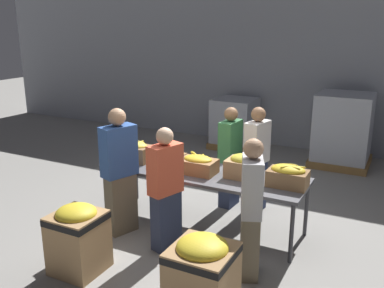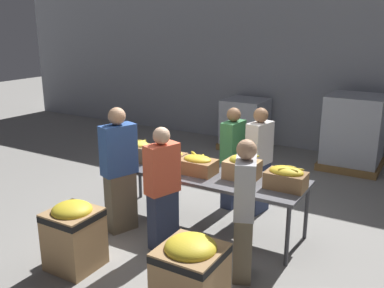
{
  "view_description": "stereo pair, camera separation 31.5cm",
  "coord_description": "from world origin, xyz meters",
  "views": [
    {
      "loc": [
        2.29,
        -4.77,
        2.68
      ],
      "look_at": [
        -0.15,
        0.0,
        1.14
      ],
      "focal_mm": 40.0,
      "sensor_mm": 36.0,
      "label": 1
    },
    {
      "loc": [
        2.57,
        -4.62,
        2.68
      ],
      "look_at": [
        -0.15,
        0.0,
        1.14
      ],
      "focal_mm": 40.0,
      "sensor_mm": 36.0,
      "label": 2
    }
  ],
  "objects": [
    {
      "name": "banana_box_4",
      "position": [
        1.13,
        0.01,
        0.91
      ],
      "size": [
        0.47,
        0.3,
        0.28
      ],
      "color": "olive",
      "rests_on": "sorting_table"
    },
    {
      "name": "volunteer_1",
      "position": [
        -0.87,
        -0.62,
        0.82
      ],
      "size": [
        0.36,
        0.49,
        1.66
      ],
      "rotation": [
        0.0,
        0.0,
        1.22
      ],
      "color": "#6B604C",
      "rests_on": "ground_plane"
    },
    {
      "name": "volunteer_2",
      "position": [
        -0.13,
        -0.73,
        0.75
      ],
      "size": [
        0.32,
        0.45,
        1.52
      ],
      "rotation": [
        0.0,
        0.0,
        1.25
      ],
      "color": "#2D3856",
      "rests_on": "ground_plane"
    },
    {
      "name": "banana_box_3",
      "position": [
        0.55,
        0.06,
        0.93
      ],
      "size": [
        0.41,
        0.34,
        0.31
      ],
      "color": "tan",
      "rests_on": "sorting_table"
    },
    {
      "name": "donation_bin_1",
      "position": [
        0.77,
        -1.59,
        0.41
      ],
      "size": [
        0.58,
        0.58,
        0.77
      ],
      "color": "tan",
      "rests_on": "ground_plane"
    },
    {
      "name": "pallet_stack_0",
      "position": [
        1.26,
        3.57,
        0.68
      ],
      "size": [
        1.08,
        1.08,
        1.38
      ],
      "color": "olive",
      "rests_on": "ground_plane"
    },
    {
      "name": "ground_plane",
      "position": [
        0.0,
        0.0,
        0.0
      ],
      "size": [
        30.0,
        30.0,
        0.0
      ],
      "primitive_type": "plane",
      "color": "gray"
    },
    {
      "name": "wall_back",
      "position": [
        0.0,
        4.35,
        2.0
      ],
      "size": [
        16.0,
        0.08,
        4.0
      ],
      "color": "#9399A3",
      "rests_on": "ground_plane"
    },
    {
      "name": "volunteer_0",
      "position": [
        0.07,
        0.81,
        0.75
      ],
      "size": [
        0.24,
        0.42,
        1.5
      ],
      "rotation": [
        0.0,
        0.0,
        -1.66
      ],
      "color": "#2D3856",
      "rests_on": "ground_plane"
    },
    {
      "name": "banana_box_0",
      "position": [
        -1.06,
        -0.01,
        0.92
      ],
      "size": [
        0.48,
        0.3,
        0.3
      ],
      "color": "olive",
      "rests_on": "sorting_table"
    },
    {
      "name": "donation_bin_0",
      "position": [
        -0.73,
        -1.59,
        0.42
      ],
      "size": [
        0.53,
        0.53,
        0.78
      ],
      "color": "tan",
      "rests_on": "ground_plane"
    },
    {
      "name": "volunteer_4",
      "position": [
        0.47,
        0.82,
        0.77
      ],
      "size": [
        0.28,
        0.45,
        1.54
      ],
      "rotation": [
        0.0,
        0.0,
        -1.77
      ],
      "color": "#2D3856",
      "rests_on": "ground_plane"
    },
    {
      "name": "banana_box_1",
      "position": [
        -0.52,
        0.04,
        0.88
      ],
      "size": [
        0.42,
        0.28,
        0.22
      ],
      "color": "olive",
      "rests_on": "sorting_table"
    },
    {
      "name": "banana_box_2",
      "position": [
        -0.03,
        -0.07,
        0.9
      ],
      "size": [
        0.48,
        0.33,
        0.25
      ],
      "color": "olive",
      "rests_on": "sorting_table"
    },
    {
      "name": "volunteer_3",
      "position": [
        0.97,
        -0.82,
        0.77
      ],
      "size": [
        0.35,
        0.46,
        1.55
      ],
      "rotation": [
        0.0,
        0.0,
        1.95
      ],
      "color": "#6B604C",
      "rests_on": "ground_plane"
    },
    {
      "name": "sorting_table",
      "position": [
        0.0,
        0.0,
        0.73
      ],
      "size": [
        2.74,
        0.86,
        0.78
      ],
      "color": "#4C4C51",
      "rests_on": "ground_plane"
    },
    {
      "name": "pallet_stack_1",
      "position": [
        -1.02,
        3.76,
        0.53
      ],
      "size": [
        0.94,
        0.94,
        1.07
      ],
      "color": "olive",
      "rests_on": "ground_plane"
    }
  ]
}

